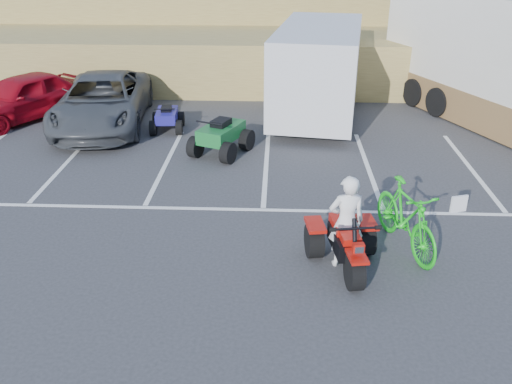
{
  "coord_description": "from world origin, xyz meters",
  "views": [
    {
      "loc": [
        0.31,
        -8.37,
        5.66
      ],
      "look_at": [
        -0.11,
        1.25,
        1.0
      ],
      "focal_mm": 38.0,
      "sensor_mm": 36.0,
      "label": 1
    }
  ],
  "objects_px": {
    "rider": "(346,222)",
    "green_dirt_bike": "(406,217)",
    "quad_atv_blue": "(168,130)",
    "red_car": "(23,97)",
    "quad_atv_green": "(222,153)",
    "cargo_trailer": "(318,68)",
    "red_trike_atv": "(345,268)",
    "grey_pickup": "(102,101)"
  },
  "relations": [
    {
      "from": "grey_pickup",
      "to": "quad_atv_green",
      "type": "relative_size",
      "value": 3.34
    },
    {
      "from": "quad_atv_blue",
      "to": "red_car",
      "type": "bearing_deg",
      "value": 163.88
    },
    {
      "from": "grey_pickup",
      "to": "cargo_trailer",
      "type": "distance_m",
      "value": 7.04
    },
    {
      "from": "red_trike_atv",
      "to": "quad_atv_blue",
      "type": "bearing_deg",
      "value": 114.17
    },
    {
      "from": "cargo_trailer",
      "to": "grey_pickup",
      "type": "bearing_deg",
      "value": -160.4
    },
    {
      "from": "green_dirt_bike",
      "to": "grey_pickup",
      "type": "height_order",
      "value": "grey_pickup"
    },
    {
      "from": "grey_pickup",
      "to": "cargo_trailer",
      "type": "relative_size",
      "value": 0.86
    },
    {
      "from": "cargo_trailer",
      "to": "quad_atv_blue",
      "type": "relative_size",
      "value": 5.01
    },
    {
      "from": "grey_pickup",
      "to": "quad_atv_green",
      "type": "height_order",
      "value": "grey_pickup"
    },
    {
      "from": "red_trike_atv",
      "to": "red_car",
      "type": "distance_m",
      "value": 12.9
    },
    {
      "from": "green_dirt_bike",
      "to": "quad_atv_green",
      "type": "relative_size",
      "value": 1.34
    },
    {
      "from": "quad_atv_green",
      "to": "green_dirt_bike",
      "type": "bearing_deg",
      "value": -26.93
    },
    {
      "from": "green_dirt_bike",
      "to": "quad_atv_blue",
      "type": "relative_size",
      "value": 1.74
    },
    {
      "from": "red_trike_atv",
      "to": "quad_atv_green",
      "type": "distance_m",
      "value": 6.34
    },
    {
      "from": "rider",
      "to": "quad_atv_blue",
      "type": "relative_size",
      "value": 1.38
    },
    {
      "from": "green_dirt_bike",
      "to": "quad_atv_green",
      "type": "distance_m",
      "value": 6.39
    },
    {
      "from": "green_dirt_bike",
      "to": "grey_pickup",
      "type": "distance_m",
      "value": 10.8
    },
    {
      "from": "cargo_trailer",
      "to": "quad_atv_green",
      "type": "bearing_deg",
      "value": -119.69
    },
    {
      "from": "rider",
      "to": "grey_pickup",
      "type": "distance_m",
      "value": 10.38
    },
    {
      "from": "cargo_trailer",
      "to": "quad_atv_green",
      "type": "relative_size",
      "value": 3.87
    },
    {
      "from": "green_dirt_bike",
      "to": "quad_atv_blue",
      "type": "bearing_deg",
      "value": 114.11
    },
    {
      "from": "rider",
      "to": "cargo_trailer",
      "type": "relative_size",
      "value": 0.27
    },
    {
      "from": "red_trike_atv",
      "to": "green_dirt_bike",
      "type": "relative_size",
      "value": 0.77
    },
    {
      "from": "rider",
      "to": "green_dirt_bike",
      "type": "bearing_deg",
      "value": -160.91
    },
    {
      "from": "grey_pickup",
      "to": "quad_atv_blue",
      "type": "relative_size",
      "value": 4.32
    },
    {
      "from": "grey_pickup",
      "to": "quad_atv_green",
      "type": "bearing_deg",
      "value": -36.28
    },
    {
      "from": "red_trike_atv",
      "to": "cargo_trailer",
      "type": "relative_size",
      "value": 0.27
    },
    {
      "from": "red_trike_atv",
      "to": "grey_pickup",
      "type": "relative_size",
      "value": 0.31
    },
    {
      "from": "green_dirt_bike",
      "to": "red_car",
      "type": "height_order",
      "value": "red_car"
    },
    {
      "from": "red_car",
      "to": "green_dirt_bike",
      "type": "bearing_deg",
      "value": -3.79
    },
    {
      "from": "red_car",
      "to": "quad_atv_green",
      "type": "relative_size",
      "value": 2.57
    },
    {
      "from": "cargo_trailer",
      "to": "red_trike_atv",
      "type": "bearing_deg",
      "value": -81.6
    },
    {
      "from": "green_dirt_bike",
      "to": "cargo_trailer",
      "type": "height_order",
      "value": "cargo_trailer"
    },
    {
      "from": "red_trike_atv",
      "to": "red_car",
      "type": "height_order",
      "value": "red_car"
    },
    {
      "from": "red_trike_atv",
      "to": "cargo_trailer",
      "type": "xyz_separation_m",
      "value": [
        -0.01,
        9.31,
        1.59
      ]
    },
    {
      "from": "red_car",
      "to": "quad_atv_blue",
      "type": "relative_size",
      "value": 3.32
    },
    {
      "from": "rider",
      "to": "green_dirt_bike",
      "type": "relative_size",
      "value": 0.79
    },
    {
      "from": "quad_atv_blue",
      "to": "quad_atv_green",
      "type": "bearing_deg",
      "value": -50.15
    },
    {
      "from": "red_trike_atv",
      "to": "quad_atv_blue",
      "type": "distance_m",
      "value": 8.92
    },
    {
      "from": "cargo_trailer",
      "to": "green_dirt_bike",
      "type": "bearing_deg",
      "value": -73.57
    },
    {
      "from": "red_trike_atv",
      "to": "cargo_trailer",
      "type": "distance_m",
      "value": 9.44
    },
    {
      "from": "red_car",
      "to": "quad_atv_green",
      "type": "xyz_separation_m",
      "value": [
        6.83,
        -2.82,
        -0.74
      ]
    }
  ]
}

